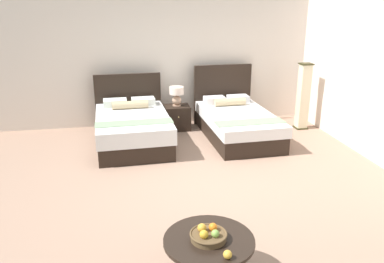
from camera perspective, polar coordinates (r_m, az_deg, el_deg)
The scene contains 10 objects.
ground_plane at distance 5.89m, azimuth 2.37°, elevation -7.61°, with size 9.50×9.97×0.02m, color #9B7964.
wall_back at distance 8.49m, azimuth -2.38°, elevation 10.88°, with size 9.50×0.12×2.90m, color beige.
bed_near_window at distance 7.43m, azimuth -8.61°, elevation 0.61°, with size 1.39×2.08×1.16m.
bed_near_corner at distance 7.77m, azimuth 6.47°, elevation 1.34°, with size 1.31×2.22×1.27m.
nightstand at distance 8.20m, azimuth -2.19°, elevation 2.03°, with size 0.52×0.47×0.50m.
table_lamp at distance 8.09m, azimuth -2.25°, elevation 5.42°, with size 0.29×0.29×0.40m.
coffee_table at distance 3.88m, azimuth 2.45°, elevation -16.77°, with size 0.86×0.86×0.47m.
fruit_bowl at distance 3.78m, azimuth 2.38°, elevation -14.73°, with size 0.35×0.35×0.14m.
loose_apple at distance 3.56m, azimuth 5.17°, elevation -17.32°, with size 0.08×0.08×0.08m.
floor_lamp_corner at distance 8.46m, azimuth 15.79°, elevation 4.88°, with size 0.25×0.25×1.37m.
Camera 1 is at (-1.21, -5.14, 2.60)m, focal length 36.86 mm.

